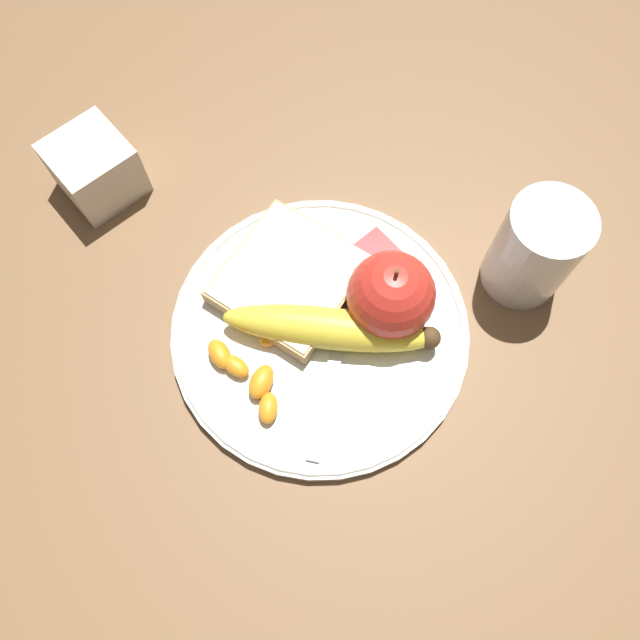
{
  "coord_description": "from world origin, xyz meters",
  "views": [
    {
      "loc": [
        0.14,
        0.16,
        0.57
      ],
      "look_at": [
        0.0,
        0.0,
        0.03
      ],
      "focal_mm": 35.0,
      "sensor_mm": 36.0,
      "label": 1
    }
  ],
  "objects": [
    {
      "name": "ground_plane",
      "position": [
        0.0,
        0.0,
        0.0
      ],
      "size": [
        3.0,
        3.0,
        0.0
      ],
      "primitive_type": "plane",
      "color": "brown"
    },
    {
      "name": "plate",
      "position": [
        0.0,
        0.0,
        0.01
      ],
      "size": [
        0.29,
        0.29,
        0.01
      ],
      "color": "silver",
      "rests_on": "ground_plane"
    },
    {
      "name": "juice_glass",
      "position": [
        -0.19,
        0.08,
        0.05
      ],
      "size": [
        0.08,
        0.08,
        0.11
      ],
      "color": "silver",
      "rests_on": "ground_plane"
    },
    {
      "name": "apple",
      "position": [
        -0.06,
        0.03,
        0.05
      ],
      "size": [
        0.08,
        0.08,
        0.09
      ],
      "color": "red",
      "rests_on": "plate"
    },
    {
      "name": "banana",
      "position": [
        -0.0,
        0.01,
        0.03
      ],
      "size": [
        0.16,
        0.17,
        0.04
      ],
      "color": "yellow",
      "rests_on": "plate"
    },
    {
      "name": "bread_slice",
      "position": [
        -0.01,
        -0.05,
        0.02
      ],
      "size": [
        0.15,
        0.15,
        0.02
      ],
      "color": "tan",
      "rests_on": "plate"
    },
    {
      "name": "fork",
      "position": [
        -0.0,
        0.02,
        0.01
      ],
      "size": [
        0.17,
        0.13,
        0.0
      ],
      "rotation": [
        0.0,
        0.0,
        10.07
      ],
      "color": "#B2B2B7",
      "rests_on": "plate"
    },
    {
      "name": "jam_packet",
      "position": [
        -0.08,
        -0.02,
        0.02
      ],
      "size": [
        0.05,
        0.04,
        0.02
      ],
      "color": "silver",
      "rests_on": "plate"
    },
    {
      "name": "orange_segment_0",
      "position": [
        0.09,
        -0.04,
        0.02
      ],
      "size": [
        0.02,
        0.03,
        0.02
      ],
      "color": "orange",
      "rests_on": "plate"
    },
    {
      "name": "orange_segment_1",
      "position": [
        0.08,
        0.01,
        0.02
      ],
      "size": [
        0.04,
        0.03,
        0.02
      ],
      "color": "orange",
      "rests_on": "plate"
    },
    {
      "name": "orange_segment_2",
      "position": [
        0.04,
        -0.02,
        0.02
      ],
      "size": [
        0.03,
        0.02,
        0.02
      ],
      "color": "orange",
      "rests_on": "plate"
    },
    {
      "name": "orange_segment_3",
      "position": [
        0.09,
        -0.02,
        0.02
      ],
      "size": [
        0.02,
        0.03,
        0.02
      ],
      "color": "orange",
      "rests_on": "plate"
    },
    {
      "name": "orange_segment_4",
      "position": [
        0.09,
        0.03,
        0.02
      ],
      "size": [
        0.03,
        0.03,
        0.02
      ],
      "color": "orange",
      "rests_on": "plate"
    },
    {
      "name": "condiment_caddy",
      "position": [
        0.07,
        -0.28,
        0.03
      ],
      "size": [
        0.07,
        0.07,
        0.07
      ],
      "color": "silver",
      "rests_on": "ground_plane"
    }
  ]
}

